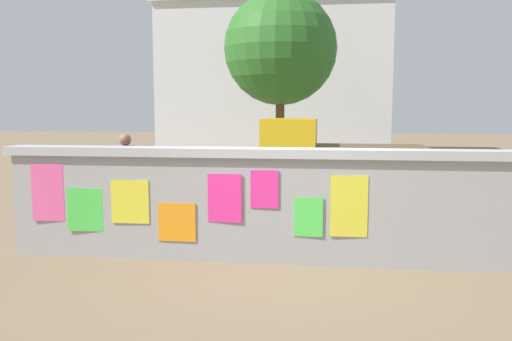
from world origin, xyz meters
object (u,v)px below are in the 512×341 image
Objects in this scene: motorcycle at (168,183)px; person_walking at (126,168)px; auto_rickshaw_truck at (334,161)px; bicycle_far at (252,210)px; tree_roadside at (280,49)px; bicycle_near at (440,218)px.

person_walking is at bearing -98.02° from motorcycle.
auto_rickshaw_truck reaches higher than person_walking.
person_walking reaches higher than motorcycle.
bicycle_far is at bearing -46.01° from motorcycle.
auto_rickshaw_truck is at bearing -72.58° from tree_roadside.
auto_rickshaw_truck is 3.88m from bicycle_near.
bicycle_near is at bearing -65.17° from auto_rickshaw_truck.
motorcycle is at bearing 81.98° from person_walking.
bicycle_far is 0.29× the size of tree_roadside.
bicycle_near is 5.54m from person_walking.
bicycle_near is at bearing -8.20° from person_walking.
tree_roadside reaches higher than person_walking.
bicycle_near is at bearing -69.57° from tree_roadside.
bicycle_near is 10.12m from tree_roadside.
bicycle_far is (2.17, -2.25, -0.10)m from motorcycle.
auto_rickshaw_truck is 2.12× the size of bicycle_near.
bicycle_near is 0.29× the size of tree_roadside.
tree_roadside reaches higher than bicycle_near.
motorcycle is at bearing -106.80° from tree_roadside.
bicycle_far is 1.05× the size of person_walking.
bicycle_near is (1.61, -3.49, -0.54)m from auto_rickshaw_truck.
person_walking is (-2.42, 0.48, 0.62)m from bicycle_far.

